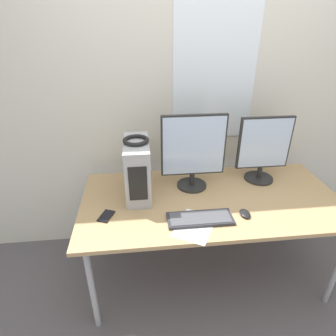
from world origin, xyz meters
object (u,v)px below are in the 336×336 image
(monitor_main, at_px, (193,151))
(mouse, at_px, (245,214))
(keyboard, at_px, (200,219))
(headphones, at_px, (136,140))
(cell_phone, at_px, (106,216))
(pc_tower, at_px, (138,169))
(monitor_right_near, at_px, (264,148))

(monitor_main, height_order, mouse, monitor_main)
(monitor_main, bearing_deg, mouse, -54.91)
(monitor_main, height_order, keyboard, monitor_main)
(headphones, xyz_separation_m, keyboard, (0.38, -0.35, -0.41))
(monitor_main, xyz_separation_m, cell_phone, (-0.62, -0.31, -0.29))
(monitor_main, distance_m, cell_phone, 0.75)
(keyboard, bearing_deg, monitor_main, 86.71)
(headphones, height_order, cell_phone, headphones)
(headphones, relative_size, mouse, 1.77)
(pc_tower, height_order, mouse, pc_tower)
(keyboard, distance_m, cell_phone, 0.60)
(pc_tower, bearing_deg, monitor_right_near, 6.41)
(keyboard, bearing_deg, monitor_right_near, 38.66)
(cell_phone, bearing_deg, monitor_right_near, 39.68)
(monitor_right_near, relative_size, keyboard, 1.24)
(pc_tower, distance_m, cell_phone, 0.39)
(headphones, distance_m, monitor_right_near, 0.97)
(headphones, xyz_separation_m, mouse, (0.68, -0.33, -0.41))
(pc_tower, bearing_deg, monitor_main, 8.54)
(monitor_right_near, bearing_deg, pc_tower, -173.59)
(mouse, bearing_deg, keyboard, -176.65)
(monitor_right_near, height_order, keyboard, monitor_right_near)
(pc_tower, xyz_separation_m, monitor_main, (0.40, 0.06, 0.09))
(headphones, height_order, mouse, headphones)
(pc_tower, bearing_deg, headphones, 90.00)
(headphones, bearing_deg, pc_tower, -90.00)
(headphones, height_order, monitor_right_near, monitor_right_near)
(headphones, relative_size, monitor_right_near, 0.34)
(headphones, xyz_separation_m, monitor_right_near, (0.95, 0.11, -0.15))
(headphones, distance_m, keyboard, 0.66)
(headphones, relative_size, cell_phone, 1.25)
(monitor_main, bearing_deg, monitor_right_near, 4.82)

